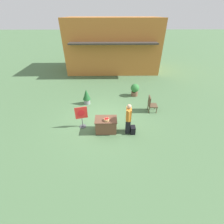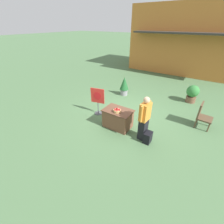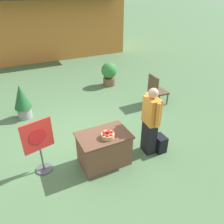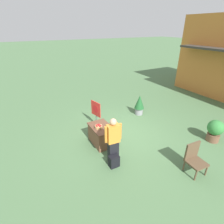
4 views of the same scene
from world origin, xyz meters
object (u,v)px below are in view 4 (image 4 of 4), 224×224
object	(u,v)px
backpack	(114,161)
apple_basket	(99,126)
person_visitor	(113,140)
poster_board	(96,113)
potted_plant_far_left	(215,130)
patio_chair	(194,157)
potted_plant_near_right	(139,104)
display_table	(101,135)

from	to	relation	value
backpack	apple_basket	bearing A→B (deg)	176.22
person_visitor	poster_board	bearing A→B (deg)	-5.59
poster_board	potted_plant_far_left	distance (m)	5.07
backpack	person_visitor	bearing A→B (deg)	156.55
patio_chair	potted_plant_near_right	size ratio (longest dim) A/B	0.95
poster_board	potted_plant_far_left	world-z (taller)	poster_board
backpack	potted_plant_near_right	xyz separation A→B (m)	(-2.77, 3.15, 0.38)
patio_chair	potted_plant_far_left	distance (m)	2.31
person_visitor	patio_chair	distance (m)	2.65
apple_basket	backpack	xyz separation A→B (m)	(1.36, -0.09, -0.63)
backpack	poster_board	world-z (taller)	poster_board
potted_plant_far_left	patio_chair	bearing A→B (deg)	-72.01
potted_plant_near_right	person_visitor	bearing A→B (deg)	-50.34
backpack	patio_chair	size ratio (longest dim) A/B	0.41
potted_plant_far_left	display_table	bearing A→B (deg)	-117.16
apple_basket	poster_board	size ratio (longest dim) A/B	0.22
apple_basket	potted_plant_near_right	size ratio (longest dim) A/B	0.26
patio_chair	backpack	bearing A→B (deg)	-119.69
poster_board	potted_plant_near_right	world-z (taller)	poster_board
patio_chair	apple_basket	bearing A→B (deg)	-139.67
display_table	person_visitor	world-z (taller)	person_visitor
poster_board	potted_plant_near_right	xyz separation A→B (m)	(-0.07, 2.56, -0.12)
display_table	apple_basket	world-z (taller)	apple_basket
display_table	backpack	size ratio (longest dim) A/B	2.72
apple_basket	poster_board	world-z (taller)	poster_board
apple_basket	person_visitor	xyz separation A→B (m)	(1.10, 0.02, 0.02)
apple_basket	patio_chair	size ratio (longest dim) A/B	0.28
patio_chair	potted_plant_far_left	bearing A→B (deg)	111.92
backpack	potted_plant_near_right	size ratio (longest dim) A/B	0.39
apple_basket	person_visitor	bearing A→B (deg)	1.15
backpack	poster_board	bearing A→B (deg)	167.74
backpack	potted_plant_far_left	world-z (taller)	potted_plant_far_left
person_visitor	patio_chair	world-z (taller)	person_visitor
potted_plant_far_left	potted_plant_near_right	size ratio (longest dim) A/B	0.87
display_table	apple_basket	distance (m)	0.47
display_table	backpack	world-z (taller)	display_table
potted_plant_far_left	potted_plant_near_right	bearing A→B (deg)	-161.18
apple_basket	person_visitor	size ratio (longest dim) A/B	0.17
apple_basket	potted_plant_far_left	size ratio (longest dim) A/B	0.30
apple_basket	potted_plant_near_right	bearing A→B (deg)	114.83
poster_board	potted_plant_far_left	size ratio (longest dim) A/B	1.35
poster_board	potted_plant_near_right	bearing A→B (deg)	168.22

